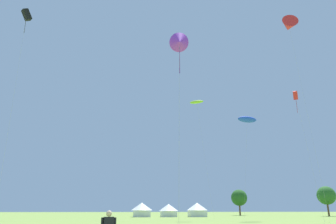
% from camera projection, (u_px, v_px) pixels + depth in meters
% --- Properties ---
extents(kite_purple_delta, '(1.63, 2.52, 14.69)m').
position_uv_depth(kite_purple_delta, '(179.00, 42.00, 24.10)').
color(kite_purple_delta, purple).
rests_on(kite_purple_delta, ground).
extents(kite_black_box, '(1.51, 1.80, 27.40)m').
position_uv_depth(kite_black_box, '(27.00, 16.00, 42.89)').
color(kite_black_box, black).
rests_on(kite_black_box, ground).
extents(kite_red_delta, '(3.61, 3.76, 37.14)m').
position_uv_depth(kite_red_delta, '(289.00, 25.00, 61.53)').
color(kite_red_delta, red).
rests_on(kite_red_delta, ground).
extents(kite_lime_parafoil, '(3.50, 3.22, 21.86)m').
position_uv_depth(kite_lime_parafoil, '(197.00, 102.00, 61.62)').
color(kite_lime_parafoil, '#99DB2D').
rests_on(kite_lime_parafoil, ground).
extents(kite_red_box, '(1.52, 2.43, 19.12)m').
position_uv_depth(kite_red_box, '(296.00, 96.00, 49.17)').
color(kite_red_box, red).
rests_on(kite_red_box, ground).
extents(kite_blue_parafoil, '(4.23, 2.51, 17.90)m').
position_uv_depth(kite_blue_parafoil, '(247.00, 120.00, 58.03)').
color(kite_blue_parafoil, blue).
rests_on(kite_blue_parafoil, ground).
extents(festival_tent_left, '(4.91, 4.91, 3.19)m').
position_uv_depth(festival_tent_left, '(142.00, 209.00, 74.66)').
color(festival_tent_left, white).
rests_on(festival_tent_left, ground).
extents(festival_tent_center, '(4.48, 4.48, 2.91)m').
position_uv_depth(festival_tent_center, '(169.00, 210.00, 75.28)').
color(festival_tent_center, white).
rests_on(festival_tent_center, ground).
extents(festival_tent_right, '(4.91, 4.91, 3.19)m').
position_uv_depth(festival_tent_right, '(197.00, 209.00, 76.05)').
color(festival_tent_right, white).
rests_on(festival_tent_right, ground).
extents(tree_distant_left, '(4.65, 4.65, 7.44)m').
position_uv_depth(tree_distant_left, '(326.00, 196.00, 83.17)').
color(tree_distant_left, brown).
rests_on(tree_distant_left, ground).
extents(tree_distant_right, '(4.55, 4.55, 7.16)m').
position_uv_depth(tree_distant_right, '(239.00, 198.00, 92.44)').
color(tree_distant_right, brown).
rests_on(tree_distant_right, ground).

